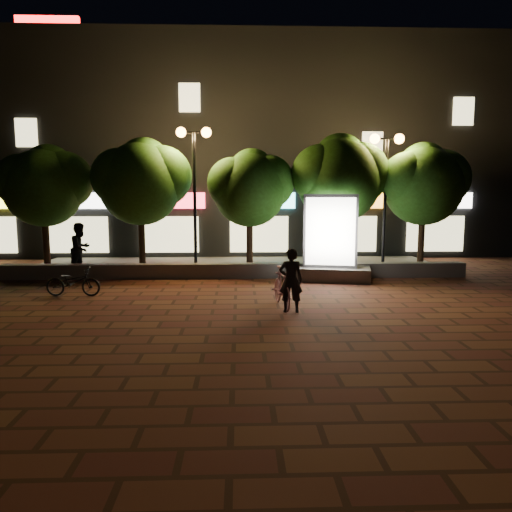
{
  "coord_description": "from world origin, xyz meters",
  "views": [
    {
      "loc": [
        0.11,
        -12.37,
        2.89
      ],
      "look_at": [
        0.6,
        1.5,
        1.08
      ],
      "focal_mm": 33.52,
      "sensor_mm": 36.0,
      "label": 1
    }
  ],
  "objects_px": {
    "tree_far_left": "(45,183)",
    "tree_mid": "(251,185)",
    "scooter_pink": "(282,287)",
    "scooter_parked": "(73,282)",
    "tree_right": "(340,176)",
    "ad_kiosk": "(330,246)",
    "tree_left": "(142,179)",
    "tree_far_right": "(425,181)",
    "rider": "(291,280)",
    "street_lamp_right": "(386,166)",
    "pedestrian": "(81,248)",
    "street_lamp_left": "(194,162)"
  },
  "relations": [
    {
      "from": "street_lamp_right",
      "to": "ad_kiosk",
      "type": "xyz_separation_m",
      "value": [
        -2.32,
        -1.7,
        -2.73
      ]
    },
    {
      "from": "tree_far_right",
      "to": "street_lamp_right",
      "type": "xyz_separation_m",
      "value": [
        -1.55,
        -0.26,
        0.53
      ]
    },
    {
      "from": "street_lamp_left",
      "to": "rider",
      "type": "height_order",
      "value": "street_lamp_left"
    },
    {
      "from": "tree_mid",
      "to": "scooter_pink",
      "type": "distance_m",
      "value": 6.47
    },
    {
      "from": "tree_left",
      "to": "tree_far_right",
      "type": "xyz_separation_m",
      "value": [
        10.5,
        -0.0,
        -0.08
      ]
    },
    {
      "from": "tree_mid",
      "to": "tree_right",
      "type": "bearing_deg",
      "value": 0.0
    },
    {
      "from": "tree_far_left",
      "to": "tree_far_right",
      "type": "relative_size",
      "value": 0.97
    },
    {
      "from": "tree_right",
      "to": "ad_kiosk",
      "type": "bearing_deg",
      "value": -109.13
    },
    {
      "from": "tree_far_right",
      "to": "scooter_parked",
      "type": "relative_size",
      "value": 3.08
    },
    {
      "from": "tree_left",
      "to": "scooter_parked",
      "type": "xyz_separation_m",
      "value": [
        -1.17,
        -4.3,
        -3.04
      ]
    },
    {
      "from": "rider",
      "to": "pedestrian",
      "type": "bearing_deg",
      "value": -35.3
    },
    {
      "from": "street_lamp_right",
      "to": "pedestrian",
      "type": "distance_m",
      "value": 11.38
    },
    {
      "from": "tree_right",
      "to": "street_lamp_left",
      "type": "bearing_deg",
      "value": -177.19
    },
    {
      "from": "scooter_pink",
      "to": "tree_far_right",
      "type": "bearing_deg",
      "value": 37.42
    },
    {
      "from": "tree_far_right",
      "to": "ad_kiosk",
      "type": "bearing_deg",
      "value": -153.15
    },
    {
      "from": "tree_far_left",
      "to": "tree_mid",
      "type": "height_order",
      "value": "tree_far_left"
    },
    {
      "from": "tree_far_left",
      "to": "ad_kiosk",
      "type": "xyz_separation_m",
      "value": [
        10.12,
        -1.96,
        -2.13
      ]
    },
    {
      "from": "scooter_pink",
      "to": "rider",
      "type": "height_order",
      "value": "rider"
    },
    {
      "from": "tree_far_right",
      "to": "rider",
      "type": "relative_size",
      "value": 3.0
    },
    {
      "from": "ad_kiosk",
      "to": "scooter_pink",
      "type": "height_order",
      "value": "ad_kiosk"
    },
    {
      "from": "tree_left",
      "to": "tree_right",
      "type": "relative_size",
      "value": 0.97
    },
    {
      "from": "tree_mid",
      "to": "rider",
      "type": "bearing_deg",
      "value": -82.65
    },
    {
      "from": "street_lamp_right",
      "to": "tree_far_right",
      "type": "bearing_deg",
      "value": 9.61
    },
    {
      "from": "tree_left",
      "to": "tree_right",
      "type": "distance_m",
      "value": 7.3
    },
    {
      "from": "rider",
      "to": "tree_mid",
      "type": "bearing_deg",
      "value": -79.35
    },
    {
      "from": "tree_mid",
      "to": "street_lamp_right",
      "type": "distance_m",
      "value": 5.0
    },
    {
      "from": "scooter_parked",
      "to": "tree_mid",
      "type": "bearing_deg",
      "value": -47.23
    },
    {
      "from": "street_lamp_right",
      "to": "pedestrian",
      "type": "bearing_deg",
      "value": -176.78
    },
    {
      "from": "ad_kiosk",
      "to": "rider",
      "type": "height_order",
      "value": "ad_kiosk"
    },
    {
      "from": "street_lamp_left",
      "to": "scooter_parked",
      "type": "xyz_separation_m",
      "value": [
        -3.12,
        -4.04,
        -3.62
      ]
    },
    {
      "from": "street_lamp_right",
      "to": "ad_kiosk",
      "type": "distance_m",
      "value": 3.97
    },
    {
      "from": "tree_left",
      "to": "tree_far_right",
      "type": "relative_size",
      "value": 1.03
    },
    {
      "from": "street_lamp_right",
      "to": "tree_left",
      "type": "bearing_deg",
      "value": 178.32
    },
    {
      "from": "street_lamp_left",
      "to": "tree_far_left",
      "type": "bearing_deg",
      "value": 177.24
    },
    {
      "from": "tree_left",
      "to": "scooter_pink",
      "type": "bearing_deg",
      "value": -51.55
    },
    {
      "from": "tree_right",
      "to": "scooter_pink",
      "type": "height_order",
      "value": "tree_right"
    },
    {
      "from": "scooter_pink",
      "to": "scooter_parked",
      "type": "bearing_deg",
      "value": 157.49
    },
    {
      "from": "tree_far_right",
      "to": "street_lamp_left",
      "type": "xyz_separation_m",
      "value": [
        -8.55,
        -0.26,
        0.66
      ]
    },
    {
      "from": "street_lamp_left",
      "to": "scooter_pink",
      "type": "distance_m",
      "value": 7.13
    },
    {
      "from": "tree_left",
      "to": "tree_right",
      "type": "bearing_deg",
      "value": 0.0
    },
    {
      "from": "tree_far_left",
      "to": "rider",
      "type": "distance_m",
      "value": 10.76
    },
    {
      "from": "street_lamp_left",
      "to": "ad_kiosk",
      "type": "xyz_separation_m",
      "value": [
        4.68,
        -1.7,
        -2.86
      ]
    },
    {
      "from": "tree_far_right",
      "to": "pedestrian",
      "type": "xyz_separation_m",
      "value": [
        -12.54,
        -0.88,
        -2.38
      ]
    },
    {
      "from": "tree_mid",
      "to": "ad_kiosk",
      "type": "bearing_deg",
      "value": -36.79
    },
    {
      "from": "street_lamp_right",
      "to": "scooter_pink",
      "type": "distance_m",
      "value": 7.82
    },
    {
      "from": "tree_mid",
      "to": "rider",
      "type": "relative_size",
      "value": 2.84
    },
    {
      "from": "scooter_pink",
      "to": "scooter_parked",
      "type": "distance_m",
      "value": 6.02
    },
    {
      "from": "tree_far_left",
      "to": "ad_kiosk",
      "type": "relative_size",
      "value": 1.6
    },
    {
      "from": "street_lamp_left",
      "to": "street_lamp_right",
      "type": "distance_m",
      "value": 7.0
    },
    {
      "from": "tree_far_right",
      "to": "scooter_parked",
      "type": "bearing_deg",
      "value": -159.78
    }
  ]
}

